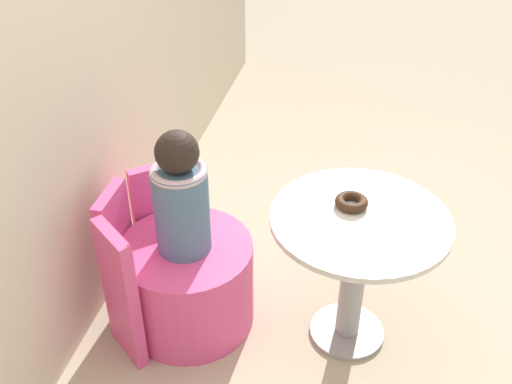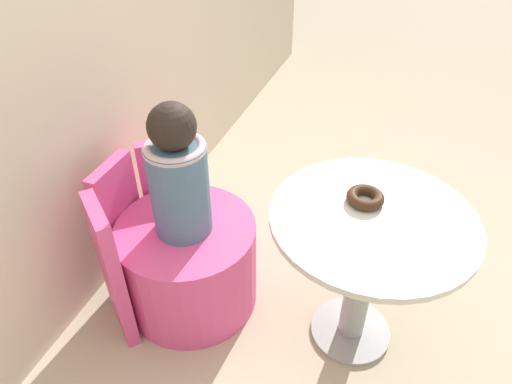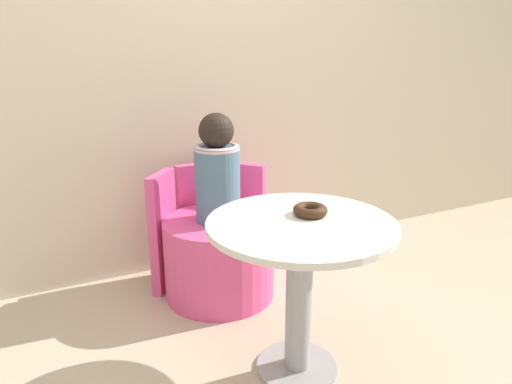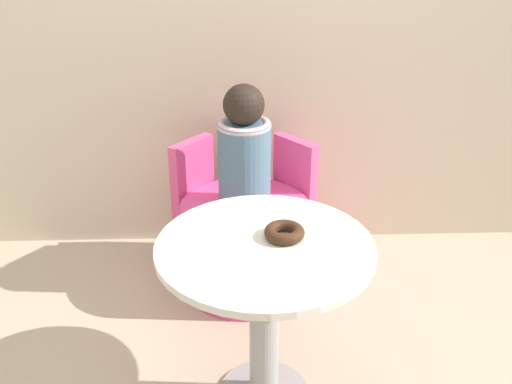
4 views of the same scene
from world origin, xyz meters
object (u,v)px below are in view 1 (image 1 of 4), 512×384
(child_figure, at_px, (181,196))
(donut, at_px, (352,202))
(tub_chair, at_px, (188,283))
(round_table, at_px, (356,250))

(child_figure, height_order, donut, child_figure)
(tub_chair, bearing_deg, round_table, -85.66)
(tub_chair, xyz_separation_m, donut, (0.12, -0.66, 0.45))
(child_figure, xyz_separation_m, donut, (0.12, -0.66, -0.01))
(child_figure, bearing_deg, round_table, -85.66)
(round_table, bearing_deg, tub_chair, 94.34)
(round_table, relative_size, donut, 5.36)
(child_figure, distance_m, donut, 0.67)
(donut, bearing_deg, tub_chair, 100.07)
(donut, bearing_deg, round_table, -147.34)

